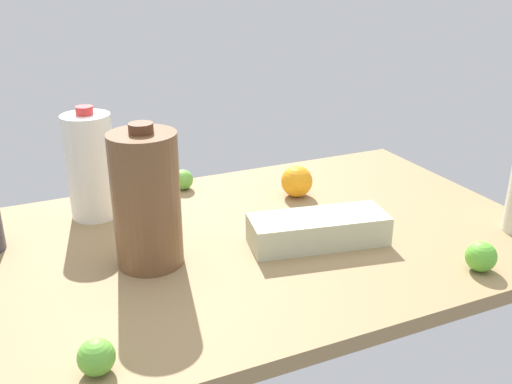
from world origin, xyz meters
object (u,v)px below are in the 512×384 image
object	(u,v)px
egg_carton	(318,229)
lime_loose	(481,256)
orange_far_back	(297,181)
chocolate_milk_jug	(147,200)
milk_jug	(91,166)
lime_near_front	(183,180)
lime_beside_bowl	(96,357)

from	to	relation	value
egg_carton	lime_loose	world-z (taller)	egg_carton
orange_far_back	chocolate_milk_jug	bearing A→B (deg)	23.26
milk_jug	lime_near_front	bearing A→B (deg)	-162.91
lime_beside_bowl	lime_loose	bearing A→B (deg)	179.74
chocolate_milk_jug	egg_carton	bearing A→B (deg)	169.42
lime_beside_bowl	orange_far_back	size ratio (longest dim) A/B	0.70
lime_beside_bowl	lime_near_front	bearing A→B (deg)	-117.52
lime_beside_bowl	lime_near_front	world-z (taller)	lime_beside_bowl
chocolate_milk_jug	lime_loose	world-z (taller)	chocolate_milk_jug
lime_beside_bowl	milk_jug	bearing A→B (deg)	-99.49
egg_carton	lime_beside_bowl	xyz separation A→B (cm)	(48.37, 21.87, -0.33)
egg_carton	lime_beside_bowl	size ratio (longest dim) A/B	5.25
milk_jug	chocolate_milk_jug	bearing A→B (deg)	102.62
egg_carton	orange_far_back	world-z (taller)	orange_far_back
chocolate_milk_jug	lime_near_front	world-z (taller)	chocolate_milk_jug
lime_near_front	orange_far_back	distance (cm)	28.80
chocolate_milk_jug	lime_beside_bowl	distance (cm)	33.50
chocolate_milk_jug	lime_near_front	bearing A→B (deg)	-117.02
chocolate_milk_jug	lime_near_front	xyz separation A→B (cm)	(-17.06, -33.46, -10.46)
milk_jug	orange_far_back	world-z (taller)	milk_jug
lime_near_front	orange_far_back	world-z (taller)	orange_far_back
egg_carton	chocolate_milk_jug	bearing A→B (deg)	-0.17
lime_beside_bowl	orange_far_back	distance (cm)	72.44
egg_carton	chocolate_milk_jug	size ratio (longest dim) A/B	1.02
lime_near_front	lime_loose	distance (cm)	72.81
lime_beside_bowl	lime_loose	world-z (taller)	lime_loose
chocolate_milk_jug	orange_far_back	size ratio (longest dim) A/B	3.59
lime_near_front	orange_far_back	size ratio (longest dim) A/B	0.67
lime_beside_bowl	lime_loose	size ratio (longest dim) A/B	0.93
egg_carton	lime_near_front	bearing A→B (deg)	-57.27
orange_far_back	lime_loose	xyz separation A→B (cm)	(-14.30, 46.10, -0.96)
lime_near_front	lime_loose	size ratio (longest dim) A/B	0.89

